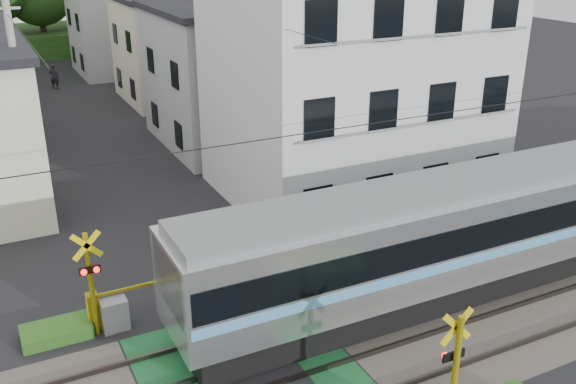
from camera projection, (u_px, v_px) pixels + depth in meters
ground at (253, 378)px, 15.56m from camera, size 120.00×120.00×0.00m
track_bed at (253, 377)px, 15.54m from camera, size 120.00×120.00×0.14m
crossing_signal_far at (110, 306)px, 17.24m from camera, size 4.74×0.65×3.09m
apartment_block at (352, 79)px, 25.17m from camera, size 10.20×8.36×9.30m
houses_row at (70, 62)px, 35.90m from camera, size 22.07×31.35×6.80m
catenary at (461, 195)px, 16.67m from camera, size 60.00×5.04×7.00m
utility_poles at (51, 58)px, 32.63m from camera, size 7.90×42.00×8.00m
pedestrian at (54, 76)px, 43.67m from camera, size 0.74×0.62×1.72m
weed_patches at (318, 354)px, 16.14m from camera, size 10.25×8.80×0.40m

